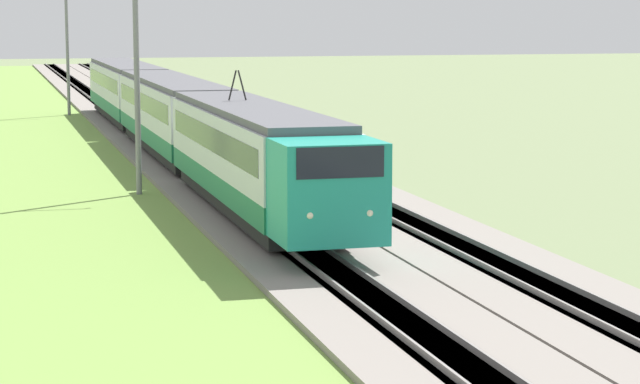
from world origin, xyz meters
TOP-DOWN VIEW (x-y plane):
  - ballast_main at (50.00, 0.00)m, footprint 240.00×4.40m
  - ballast_adjacent at (50.00, -4.50)m, footprint 240.00×4.40m
  - track_main at (50.00, 0.00)m, footprint 240.00×1.57m
  - track_adjacent at (50.00, -4.50)m, footprint 240.00×1.57m
  - grass_verge at (50.00, 5.60)m, footprint 240.00×9.09m
  - passenger_train at (57.80, 0.00)m, footprint 58.68×2.94m
  - catenary_mast_mid at (45.54, 3.03)m, footprint 0.22×2.56m
  - catenary_mast_far at (84.95, 3.04)m, footprint 0.22×2.56m

SIDE VIEW (x-z plane):
  - grass_verge at x=50.00m, z-range 0.00..0.12m
  - ballast_main at x=50.00m, z-range 0.00..0.30m
  - ballast_adjacent at x=50.00m, z-range 0.00..0.30m
  - track_main at x=50.00m, z-range -0.07..0.38m
  - track_adjacent at x=50.00m, z-range -0.07..0.38m
  - passenger_train at x=57.80m, z-range -0.16..4.88m
  - catenary_mast_mid at x=45.54m, z-range 0.15..9.76m
  - catenary_mast_far at x=84.95m, z-range 0.15..10.09m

